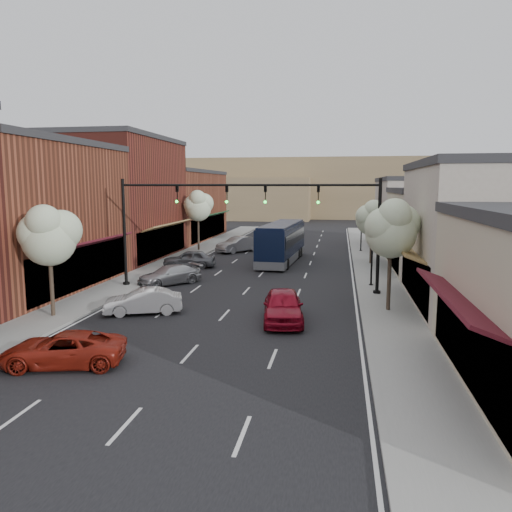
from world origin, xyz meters
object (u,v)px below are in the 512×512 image
at_px(parked_car_b, 143,301).
at_px(parked_car_c, 170,275).
at_px(tree_left_near, 49,234).
at_px(red_hatchback, 283,306).
at_px(tree_right_far, 373,217).
at_px(parked_car_d, 189,259).
at_px(lamp_post_near, 372,241).
at_px(coach_bus, 282,242).
at_px(parked_car_e, 238,244).
at_px(signal_mast_right, 338,218).
at_px(parked_car_a, 63,349).
at_px(tree_right_near, 392,228).
at_px(lamp_post_far, 362,222).
at_px(tree_left_far, 198,205).
at_px(signal_mast_left, 159,217).

relative_size(parked_car_b, parked_car_c, 0.90).
relative_size(tree_left_near, red_hatchback, 1.22).
distance_m(tree_right_far, parked_car_d, 15.41).
height_order(tree_right_far, tree_left_near, tree_left_near).
distance_m(lamp_post_near, parked_car_b, 15.14).
distance_m(tree_left_near, coach_bus, 22.31).
relative_size(parked_car_d, parked_car_e, 0.89).
height_order(signal_mast_right, parked_car_a, signal_mast_right).
bearing_deg(tree_right_near, lamp_post_far, 91.30).
distance_m(signal_mast_right, parked_car_d, 14.83).
height_order(parked_car_b, parked_car_c, parked_car_b).
relative_size(tree_right_far, tree_left_far, 0.89).
distance_m(signal_mast_right, parked_car_b, 12.39).
height_order(lamp_post_near, lamp_post_far, same).
height_order(red_hatchback, parked_car_c, red_hatchback).
distance_m(parked_car_c, parked_car_d, 6.87).
bearing_deg(red_hatchback, lamp_post_near, 55.32).
distance_m(parked_car_b, parked_car_c, 7.75).
bearing_deg(parked_car_d, tree_left_far, -176.47).
bearing_deg(lamp_post_near, parked_car_e, 127.91).
relative_size(lamp_post_far, parked_car_b, 1.12).
xyz_separation_m(tree_right_far, lamp_post_near, (-0.55, -9.44, -0.99)).
relative_size(tree_right_far, lamp_post_near, 1.22).
distance_m(coach_bus, parked_car_a, 26.68).
relative_size(tree_right_near, parked_car_e, 1.27).
distance_m(lamp_post_near, parked_car_e, 19.66).
bearing_deg(parked_car_e, tree_right_far, 11.11).
height_order(tree_left_far, parked_car_c, tree_left_far).
bearing_deg(lamp_post_far, lamp_post_near, -90.00).
distance_m(tree_right_near, lamp_post_near, 6.74).
distance_m(tree_left_near, parked_car_d, 16.62).
xyz_separation_m(signal_mast_left, parked_car_c, (0.15, 1.23, -3.98)).
xyz_separation_m(signal_mast_right, parked_car_c, (-11.09, 1.23, -3.98)).
height_order(lamp_post_far, coach_bus, lamp_post_far).
height_order(signal_mast_left, parked_car_a, signal_mast_left).
distance_m(signal_mast_left, tree_right_far, 18.39).
bearing_deg(lamp_post_far, parked_car_b, -114.43).
distance_m(tree_left_near, parked_car_a, 8.05).
height_order(tree_right_near, coach_bus, tree_right_near).
bearing_deg(tree_left_far, signal_mast_right, -52.29).
bearing_deg(coach_bus, parked_car_e, 134.73).
xyz_separation_m(signal_mast_left, tree_left_near, (-2.63, -8.05, -0.40)).
distance_m(lamp_post_near, lamp_post_far, 17.50).
bearing_deg(tree_right_far, lamp_post_far, 93.88).
bearing_deg(tree_left_near, parked_car_c, 73.30).
height_order(coach_bus, parked_car_c, coach_bus).
bearing_deg(red_hatchback, parked_car_d, 114.47).
bearing_deg(tree_left_far, tree_right_far, -19.87).
bearing_deg(tree_right_near, parked_car_a, -141.59).
bearing_deg(parked_car_e, parked_car_a, -53.45).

